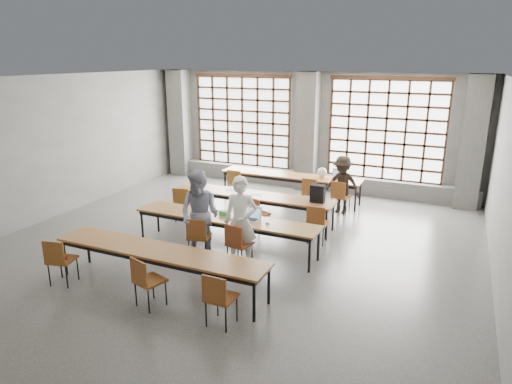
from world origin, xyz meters
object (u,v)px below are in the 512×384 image
chair_front_right (237,241)px  chair_near_mid (146,278)px  chair_back_left (236,181)px  chair_near_right (218,295)px  desk_row_a (290,177)px  chair_back_mid (310,190)px  chair_front_left (198,234)px  green_box (225,213)px  chair_back_right (340,194)px  backpack (318,193)px  student_back (342,185)px  laptop_back (338,177)px  chair_near_left (59,257)px  chair_mid_centre (256,212)px  chair_mid_right (317,220)px  student_female (200,215)px  student_male (241,222)px  desk_row_b (253,197)px  chair_mid_left (183,201)px  desk_row_c (225,220)px  phone (231,219)px  laptop_front (252,216)px  plastic_bag (322,173)px  mouse (267,223)px  desk_row_d (159,253)px  red_pouch (62,257)px

chair_front_right → chair_near_mid: 2.05m
chair_back_left → chair_near_right: size_ratio=1.00×
desk_row_a → chair_back_mid: chair_back_mid is taller
chair_front_left → green_box: (0.23, 0.71, 0.24)m
chair_back_right → chair_front_right: size_ratio=1.00×
chair_near_mid → backpack: size_ratio=2.20×
student_back → chair_near_right: bearing=-85.8°
chair_near_right → laptop_back: bearing=89.0°
desk_row_a → chair_near_left: chair_near_left is taller
chair_near_mid → chair_front_left: bearing=96.0°
chair_near_right → laptop_back: laptop_back is taller
chair_mid_centre → chair_mid_right: bearing=-0.1°
chair_back_left → student_female: 3.90m
student_male → student_back: (1.01, 3.86, -0.13)m
chair_mid_centre → desk_row_b: bearing=121.1°
chair_front_left → backpack: backpack is taller
chair_back_left → green_box: bearing=-67.0°
chair_mid_left → chair_mid_right: bearing=-0.0°
chair_back_right → laptop_back: 0.82m
desk_row_c → chair_mid_centre: (0.21, 1.09, -0.13)m
chair_back_right → phone: size_ratio=6.77×
laptop_front → plastic_bag: bearing=84.6°
chair_near_left → mouse: bearing=41.5°
desk_row_d → chair_near_right: (1.50, -0.63, -0.13)m
chair_mid_left → chair_near_right: bearing=-50.7°
student_female → chair_mid_centre: bearing=72.2°
desk_row_c → phone: size_ratio=30.77×
chair_back_left → chair_mid_right: same height
backpack → plastic_bag: backpack is taller
chair_near_left → chair_back_left: bearing=84.6°
chair_front_right → chair_front_left: bearing=179.9°
desk_row_c → phone: (0.18, -0.10, 0.07)m
chair_near_mid → student_female: student_female is taller
chair_back_left → laptop_front: laptop_front is taller
chair_back_right → student_male: (-0.99, -3.73, 0.35)m
chair_mid_right → green_box: 1.98m
desk_row_b → chair_mid_right: 1.91m
desk_row_d → student_female: bearing=91.9°
student_male → phone: size_ratio=13.60×
green_box → chair_near_mid: bearing=-90.5°
desk_row_c → chair_mid_left: (-1.75, 1.09, -0.13)m
chair_mid_centre → chair_front_right: bearing=-77.7°
student_female → laptop_back: student_female is taller
chair_near_left → red_pouch: (-0.02, 0.08, -0.04)m
chair_mid_left → plastic_bag: plastic_bag is taller
laptop_back → chair_near_right: bearing=-91.0°
student_female → red_pouch: 2.62m
chair_near_right → laptop_back: (0.11, 6.54, 0.25)m
student_female → laptop_front: student_female is taller
student_male → backpack: size_ratio=4.42×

